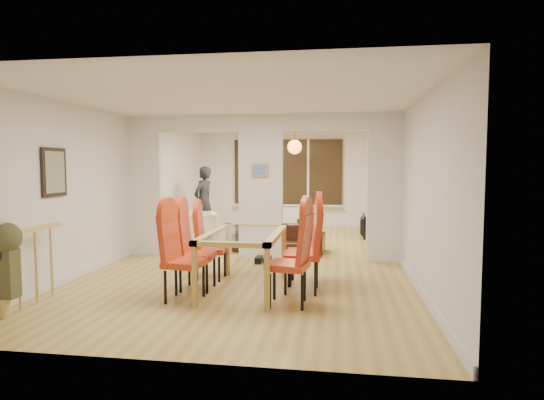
% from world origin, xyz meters
% --- Properties ---
extents(floor, '(5.00, 9.00, 0.01)m').
position_xyz_m(floor, '(0.00, 0.00, 0.00)').
color(floor, tan).
rests_on(floor, ground).
extents(room_walls, '(5.00, 9.00, 2.60)m').
position_xyz_m(room_walls, '(0.00, 0.00, 1.30)').
color(room_walls, silver).
rests_on(room_walls, floor).
extents(divider_wall, '(5.00, 0.18, 2.60)m').
position_xyz_m(divider_wall, '(0.00, 0.00, 1.30)').
color(divider_wall, white).
rests_on(divider_wall, floor).
extents(bay_window_blinds, '(3.00, 0.08, 1.80)m').
position_xyz_m(bay_window_blinds, '(0.00, 4.44, 1.50)').
color(bay_window_blinds, black).
rests_on(bay_window_blinds, room_walls).
extents(radiator, '(1.40, 0.08, 0.50)m').
position_xyz_m(radiator, '(0.00, 4.40, 0.30)').
color(radiator, white).
rests_on(radiator, floor).
extents(pendant_light, '(0.36, 0.36, 0.36)m').
position_xyz_m(pendant_light, '(0.30, 3.30, 2.15)').
color(pendant_light, orange).
rests_on(pendant_light, room_walls).
extents(stair_newel, '(0.40, 1.20, 1.10)m').
position_xyz_m(stair_newel, '(-2.25, -3.20, 0.55)').
color(stair_newel, tan).
rests_on(stair_newel, floor).
extents(wall_poster, '(0.04, 0.52, 0.67)m').
position_xyz_m(wall_poster, '(-2.47, -2.40, 1.60)').
color(wall_poster, gray).
rests_on(wall_poster, room_walls).
extents(pillar_photo, '(0.30, 0.03, 0.25)m').
position_xyz_m(pillar_photo, '(0.00, -0.10, 1.60)').
color(pillar_photo, '#4C8CD8').
rests_on(pillar_photo, divider_wall).
extents(dining_table, '(0.97, 1.72, 0.81)m').
position_xyz_m(dining_table, '(0.16, -2.23, 0.40)').
color(dining_table, '#B89643').
rests_on(dining_table, floor).
extents(dining_chair_la, '(0.50, 0.50, 1.13)m').
position_xyz_m(dining_chair_la, '(-0.50, -2.76, 0.56)').
color(dining_chair_la, red).
rests_on(dining_chair_la, floor).
extents(dining_chair_lb, '(0.47, 0.47, 1.11)m').
position_xyz_m(dining_chair_lb, '(-0.49, -2.26, 0.55)').
color(dining_chair_lb, red).
rests_on(dining_chair_lb, floor).
extents(dining_chair_lc, '(0.45, 0.45, 1.03)m').
position_xyz_m(dining_chair_lc, '(-0.47, -1.66, 0.52)').
color(dining_chair_lc, red).
rests_on(dining_chair_lc, floor).
extents(dining_chair_ra, '(0.53, 0.53, 1.16)m').
position_xyz_m(dining_chair_ra, '(0.80, -2.76, 0.58)').
color(dining_chair_ra, red).
rests_on(dining_chair_ra, floor).
extents(dining_chair_rb, '(0.51, 0.51, 1.17)m').
position_xyz_m(dining_chair_rb, '(0.92, -2.16, 0.59)').
color(dining_chair_rb, red).
rests_on(dining_chair_rb, floor).
extents(dining_chair_rc, '(0.50, 0.50, 1.08)m').
position_xyz_m(dining_chair_rc, '(0.92, -1.76, 0.54)').
color(dining_chair_rc, red).
rests_on(dining_chair_rc, floor).
extents(sofa, '(1.82, 0.81, 0.52)m').
position_xyz_m(sofa, '(0.25, 0.69, 0.26)').
color(sofa, black).
rests_on(sofa, floor).
extents(armchair, '(0.93, 0.94, 0.65)m').
position_xyz_m(armchair, '(-1.68, 1.66, 0.32)').
color(armchair, '#F0EBCB').
rests_on(armchair, floor).
extents(person, '(0.70, 0.56, 1.66)m').
position_xyz_m(person, '(-1.81, 2.38, 0.83)').
color(person, black).
rests_on(person, floor).
extents(television, '(0.92, 0.14, 0.53)m').
position_xyz_m(television, '(1.92, 2.69, 0.26)').
color(television, black).
rests_on(television, floor).
extents(coffee_table, '(0.98, 0.64, 0.21)m').
position_xyz_m(coffee_table, '(0.37, 2.24, 0.10)').
color(coffee_table, '#352612').
rests_on(coffee_table, floor).
extents(bottle, '(0.07, 0.07, 0.26)m').
position_xyz_m(bottle, '(0.49, 2.24, 0.34)').
color(bottle, '#143F19').
rests_on(bottle, coffee_table).
extents(bowl, '(0.20, 0.20, 0.05)m').
position_xyz_m(bowl, '(0.26, 2.18, 0.23)').
color(bowl, '#352612').
rests_on(bowl, coffee_table).
extents(shoes, '(0.26, 0.28, 0.11)m').
position_xyz_m(shoes, '(0.12, -0.48, 0.05)').
color(shoes, black).
rests_on(shoes, floor).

